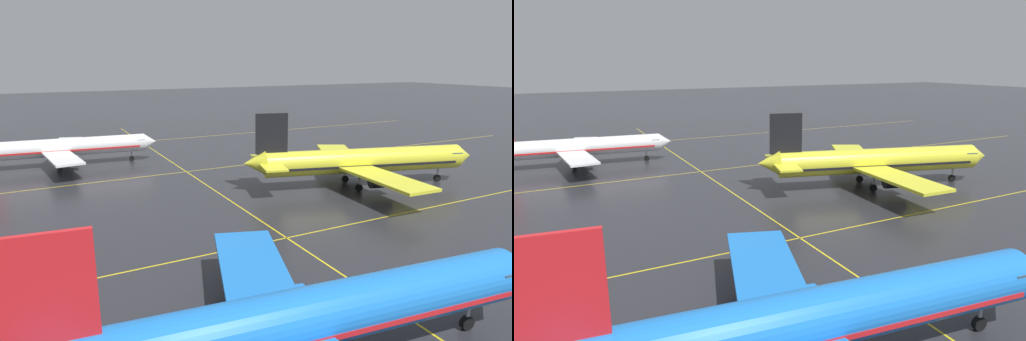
{
  "view_description": "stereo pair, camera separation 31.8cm",
  "coord_description": "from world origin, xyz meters",
  "views": [
    {
      "loc": [
        -23.91,
        -6.66,
        18.85
      ],
      "look_at": [
        3.2,
        45.13,
        4.33
      ],
      "focal_mm": 30.88,
      "sensor_mm": 36.0,
      "label": 1
    },
    {
      "loc": [
        -23.63,
        -6.81,
        18.85
      ],
      "look_at": [
        3.2,
        45.13,
        4.33
      ],
      "focal_mm": 30.88,
      "sensor_mm": 36.0,
      "label": 2
    }
  ],
  "objects": [
    {
      "name": "airliner_third_row",
      "position": [
        -18.17,
        79.93,
        3.48
      ],
      "size": [
        32.82,
        28.18,
        10.2
      ],
      "color": "white",
      "rests_on": "ground"
    },
    {
      "name": "airliner_front_gate",
      "position": [
        -10.25,
        12.71,
        3.86
      ],
      "size": [
        36.4,
        31.19,
        11.31
      ],
      "color": "blue",
      "rests_on": "ground"
    },
    {
      "name": "taxiway_markings",
      "position": [
        0.0,
        48.63,
        0.0
      ],
      "size": [
        167.68,
        148.5,
        0.01
      ],
      "color": "yellow",
      "rests_on": "ground"
    },
    {
      "name": "airliner_second_row",
      "position": [
        21.04,
        44.19,
        3.98
      ],
      "size": [
        36.92,
        31.47,
        11.65
      ],
      "color": "yellow",
      "rests_on": "ground"
    }
  ]
}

